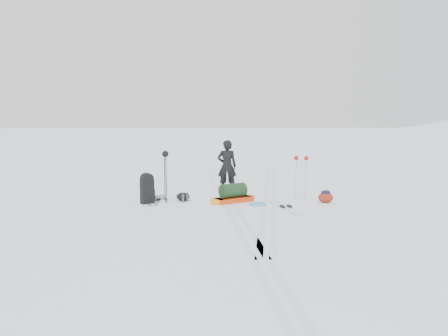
{
  "coord_description": "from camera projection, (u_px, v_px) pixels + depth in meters",
  "views": [
    {
      "loc": [
        -0.44,
        -11.86,
        2.32
      ],
      "look_at": [
        -0.13,
        0.2,
        0.95
      ],
      "focal_mm": 35.0,
      "sensor_mm": 36.0,
      "label": 1
    }
  ],
  "objects": [
    {
      "name": "rope_coil",
      "position": [
        258.0,
        204.0,
        11.77
      ],
      "size": [
        0.57,
        0.57,
        0.06
      ],
      "rotation": [
        0.0,
        0.0,
        -0.23
      ],
      "color": "#529DC7",
      "rests_on": "ground"
    },
    {
      "name": "thermos_pair",
      "position": [
        185.0,
        198.0,
        12.17
      ],
      "size": [
        0.19,
        0.25,
        0.26
      ],
      "rotation": [
        0.0,
        0.0,
        0.22
      ],
      "color": "#4F5156",
      "rests_on": "ground"
    },
    {
      "name": "ski_poles_silver",
      "position": [
        301.0,
        163.0,
        12.39
      ],
      "size": [
        0.4,
        0.17,
        1.27
      ],
      "rotation": [
        0.0,
        0.0,
        0.03
      ],
      "color": "#ABADB2",
      "rests_on": "ground"
    },
    {
      "name": "ground",
      "position": [
        229.0,
        203.0,
        12.05
      ],
      "size": [
        200.0,
        200.0,
        0.0
      ],
      "primitive_type": "plane",
      "color": "white",
      "rests_on": "ground"
    },
    {
      "name": "ski_poles_black",
      "position": [
        165.0,
        160.0,
        11.97
      ],
      "size": [
        0.18,
        0.18,
        1.44
      ],
      "rotation": [
        0.0,
        0.0,
        -0.06
      ],
      "color": "black",
      "rests_on": "ground"
    },
    {
      "name": "skier",
      "position": [
        227.0,
        166.0,
        13.71
      ],
      "size": [
        0.61,
        0.41,
        1.66
      ],
      "primitive_type": "imported",
      "rotation": [
        0.0,
        0.0,
        3.12
      ],
      "color": "black",
      "rests_on": "ground"
    },
    {
      "name": "ski_tracks",
      "position": [
        248.0,
        197.0,
        12.94
      ],
      "size": [
        3.38,
        17.97,
        0.01
      ],
      "color": "silver",
      "rests_on": "ground"
    },
    {
      "name": "touring_skis_grey",
      "position": [
        156.0,
        200.0,
        12.39
      ],
      "size": [
        0.26,
        1.61,
        0.06
      ],
      "rotation": [
        0.0,
        0.0,
        1.56
      ],
      "color": "gray",
      "rests_on": "ground"
    },
    {
      "name": "touring_skis_white",
      "position": [
        286.0,
        207.0,
        11.37
      ],
      "size": [
        0.73,
        2.0,
        0.07
      ],
      "rotation": [
        0.0,
        0.0,
        -1.34
      ],
      "color": "silver",
      "rests_on": "ground"
    },
    {
      "name": "expedition_rucksack",
      "position": [
        148.0,
        189.0,
        12.0
      ],
      "size": [
        0.64,
        0.9,
        0.84
      ],
      "rotation": [
        0.0,
        0.0,
        0.57
      ],
      "color": "black",
      "rests_on": "ground"
    },
    {
      "name": "small_daypack",
      "position": [
        326.0,
        197.0,
        12.07
      ],
      "size": [
        0.47,
        0.39,
        0.35
      ],
      "rotation": [
        0.0,
        0.0,
        -0.22
      ],
      "color": "maroon",
      "rests_on": "ground"
    },
    {
      "name": "pulk_sled",
      "position": [
        233.0,
        195.0,
        12.15
      ],
      "size": [
        1.39,
        1.02,
        0.53
      ],
      "rotation": [
        0.0,
        0.0,
        0.52
      ],
      "color": "red",
      "rests_on": "ground"
    },
    {
      "name": "stuff_sack",
      "position": [
        183.0,
        197.0,
        12.35
      ],
      "size": [
        0.46,
        0.4,
        0.24
      ],
      "rotation": [
        0.0,
        0.0,
        0.38
      ],
      "color": "black",
      "rests_on": "ground"
    }
  ]
}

